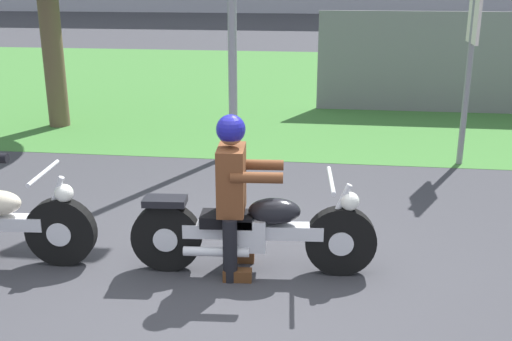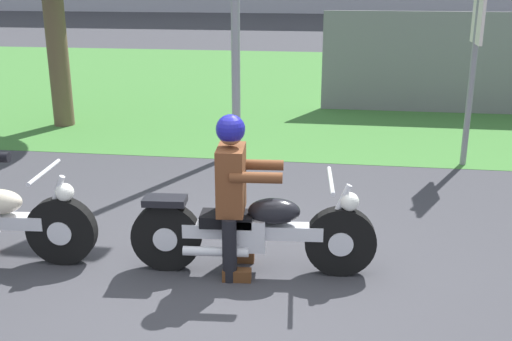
# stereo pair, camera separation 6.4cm
# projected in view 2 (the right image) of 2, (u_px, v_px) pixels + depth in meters

# --- Properties ---
(ground) EXTENTS (120.00, 120.00, 0.00)m
(ground) POSITION_uv_depth(u_px,v_px,m) (225.00, 289.00, 5.02)
(ground) COLOR #38383D
(grass_verge) EXTENTS (60.00, 12.00, 0.01)m
(grass_verge) POSITION_uv_depth(u_px,v_px,m) (304.00, 85.00, 14.05)
(grass_verge) COLOR #3D7533
(grass_verge) RESTS_ON ground
(motorcycle_lead) EXTENTS (2.09, 0.66, 0.86)m
(motorcycle_lead) POSITION_uv_depth(u_px,v_px,m) (253.00, 231.00, 5.21)
(motorcycle_lead) COLOR black
(motorcycle_lead) RESTS_ON ground
(rider_lead) EXTENTS (0.57, 0.49, 1.38)m
(rider_lead) POSITION_uv_depth(u_px,v_px,m) (233.00, 183.00, 5.10)
(rider_lead) COLOR black
(rider_lead) RESTS_ON ground
(sign_banner) EXTENTS (0.08, 0.60, 2.60)m
(sign_banner) POSITION_uv_depth(u_px,v_px,m) (477.00, 34.00, 7.74)
(sign_banner) COLOR gray
(sign_banner) RESTS_ON ground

